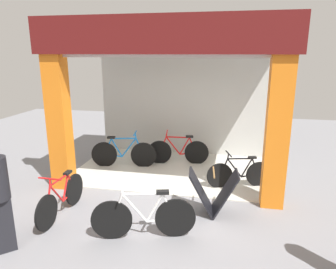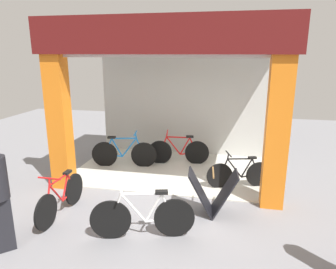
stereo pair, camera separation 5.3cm
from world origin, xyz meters
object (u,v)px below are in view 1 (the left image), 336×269
Objects in this scene: bicycle_inside_2 at (124,153)px; sandwich_board_sign at (213,193)px; bicycle_parked_1 at (144,217)px; bicycle_inside_1 at (240,174)px; bicycle_parked_0 at (62,198)px; bicycle_inside_0 at (178,151)px.

bicycle_inside_2 is 1.80× the size of sandwich_board_sign.
bicycle_inside_2 reaches higher than bicycle_parked_1.
bicycle_parked_0 is (-3.27, -1.95, 0.02)m from bicycle_inside_1.
bicycle_inside_1 is at bearing -37.41° from bicycle_inside_0.
sandwich_board_sign reaches higher than bicycle_inside_1.
bicycle_inside_2 is at bearing 114.99° from bicycle_parked_1.
bicycle_inside_2 is 1.03× the size of bicycle_parked_1.
bicycle_parked_1 is at bearing -135.59° from sandwich_board_sign.
bicycle_parked_1 is at bearing -123.88° from bicycle_inside_1.
sandwich_board_sign is (1.09, -2.54, 0.06)m from bicycle_inside_0.
bicycle_inside_1 is at bearing 30.73° from bicycle_parked_0.
bicycle_inside_1 is 3.81m from bicycle_parked_0.
bicycle_inside_2 is at bearing 166.57° from bicycle_inside_1.
bicycle_parked_1 is at bearing -89.36° from bicycle_inside_0.
bicycle_inside_1 is 1.51× the size of sandwich_board_sign.
bicycle_parked_1 reaches higher than bicycle_parked_0.
bicycle_inside_2 reaches higher than bicycle_inside_0.
sandwich_board_sign is at bearing -39.29° from bicycle_inside_2.
bicycle_inside_0 is 0.99× the size of bicycle_parked_1.
bicycle_inside_1 is 0.91× the size of bicycle_parked_0.
bicycle_inside_1 is at bearing 56.12° from bicycle_parked_1.
bicycle_parked_1 is 1.74× the size of sandwich_board_sign.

